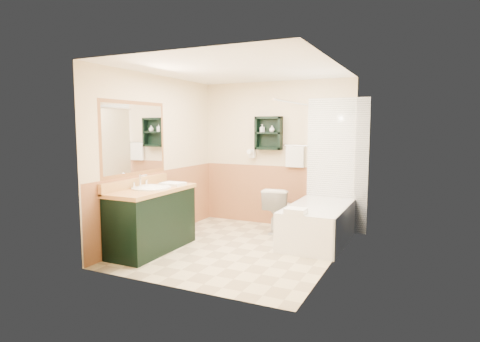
{
  "coord_description": "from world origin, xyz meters",
  "views": [
    {
      "loc": [
        2.31,
        -4.82,
        1.66
      ],
      "look_at": [
        -0.05,
        0.2,
        1.04
      ],
      "focal_mm": 30.0,
      "sensor_mm": 36.0,
      "label": 1
    }
  ],
  "objects_px": {
    "vanity_book": "(165,176)",
    "vanity": "(152,219)",
    "toilet": "(279,209)",
    "soap_bottle_a": "(262,130)",
    "hair_dryer": "(252,154)",
    "bathtub": "(318,224)",
    "soap_bottle_b": "(272,130)",
    "wall_shelf": "(268,133)"
  },
  "relations": [
    {
      "from": "bathtub",
      "to": "vanity_book",
      "type": "relative_size",
      "value": 7.52
    },
    {
      "from": "vanity",
      "to": "hair_dryer",
      "type": "bearing_deg",
      "value": 73.43
    },
    {
      "from": "toilet",
      "to": "vanity_book",
      "type": "height_order",
      "value": "vanity_book"
    },
    {
      "from": "toilet",
      "to": "vanity_book",
      "type": "distance_m",
      "value": 1.88
    },
    {
      "from": "hair_dryer",
      "to": "toilet",
      "type": "relative_size",
      "value": 0.34
    },
    {
      "from": "toilet",
      "to": "soap_bottle_a",
      "type": "xyz_separation_m",
      "value": [
        -0.42,
        0.29,
        1.25
      ]
    },
    {
      "from": "bathtub",
      "to": "soap_bottle_b",
      "type": "bearing_deg",
      "value": 145.93
    },
    {
      "from": "wall_shelf",
      "to": "bathtub",
      "type": "relative_size",
      "value": 0.37
    },
    {
      "from": "hair_dryer",
      "to": "vanity",
      "type": "xyz_separation_m",
      "value": [
        -0.59,
        -2.0,
        -0.78
      ]
    },
    {
      "from": "wall_shelf",
      "to": "hair_dryer",
      "type": "relative_size",
      "value": 2.29
    },
    {
      "from": "wall_shelf",
      "to": "vanity_book",
      "type": "height_order",
      "value": "wall_shelf"
    },
    {
      "from": "hair_dryer",
      "to": "vanity",
      "type": "height_order",
      "value": "hair_dryer"
    },
    {
      "from": "bathtub",
      "to": "toilet",
      "type": "distance_m",
      "value": 0.81
    },
    {
      "from": "bathtub",
      "to": "soap_bottle_b",
      "type": "height_order",
      "value": "soap_bottle_b"
    },
    {
      "from": "soap_bottle_a",
      "to": "wall_shelf",
      "type": "bearing_deg",
      "value": 2.63
    },
    {
      "from": "vanity",
      "to": "soap_bottle_a",
      "type": "height_order",
      "value": "soap_bottle_a"
    },
    {
      "from": "soap_bottle_a",
      "to": "soap_bottle_b",
      "type": "bearing_deg",
      "value": 0.0
    },
    {
      "from": "vanity",
      "to": "bathtub",
      "type": "bearing_deg",
      "value": 34.49
    },
    {
      "from": "soap_bottle_b",
      "to": "vanity_book",
      "type": "bearing_deg",
      "value": -128.05
    },
    {
      "from": "hair_dryer",
      "to": "soap_bottle_a",
      "type": "height_order",
      "value": "soap_bottle_a"
    },
    {
      "from": "hair_dryer",
      "to": "vanity_book",
      "type": "height_order",
      "value": "hair_dryer"
    },
    {
      "from": "hair_dryer",
      "to": "bathtub",
      "type": "bearing_deg",
      "value": -27.21
    },
    {
      "from": "vanity",
      "to": "soap_bottle_b",
      "type": "distance_m",
      "value": 2.49
    },
    {
      "from": "wall_shelf",
      "to": "hair_dryer",
      "type": "xyz_separation_m",
      "value": [
        -0.3,
        0.02,
        -0.35
      ]
    },
    {
      "from": "hair_dryer",
      "to": "toilet",
      "type": "distance_m",
      "value": 1.1
    },
    {
      "from": "bathtub",
      "to": "wall_shelf",
      "type": "bearing_deg",
      "value": 147.37
    },
    {
      "from": "toilet",
      "to": "bathtub",
      "type": "bearing_deg",
      "value": 149.57
    },
    {
      "from": "wall_shelf",
      "to": "toilet",
      "type": "relative_size",
      "value": 0.78
    },
    {
      "from": "vanity",
      "to": "soap_bottle_b",
      "type": "relative_size",
      "value": 11.98
    },
    {
      "from": "vanity",
      "to": "soap_bottle_a",
      "type": "xyz_separation_m",
      "value": [
        0.79,
        1.97,
        1.17
      ]
    },
    {
      "from": "vanity",
      "to": "toilet",
      "type": "bearing_deg",
      "value": 54.33
    },
    {
      "from": "wall_shelf",
      "to": "bathtub",
      "type": "height_order",
      "value": "wall_shelf"
    },
    {
      "from": "toilet",
      "to": "vanity_book",
      "type": "bearing_deg",
      "value": 35.81
    },
    {
      "from": "wall_shelf",
      "to": "soap_bottle_b",
      "type": "bearing_deg",
      "value": -4.6
    },
    {
      "from": "soap_bottle_a",
      "to": "bathtub",
      "type": "bearing_deg",
      "value": -29.87
    },
    {
      "from": "bathtub",
      "to": "soap_bottle_b",
      "type": "xyz_separation_m",
      "value": [
        -0.96,
        0.65,
        1.34
      ]
    },
    {
      "from": "wall_shelf",
      "to": "bathtub",
      "type": "distance_m",
      "value": 1.77
    },
    {
      "from": "wall_shelf",
      "to": "hair_dryer",
      "type": "distance_m",
      "value": 0.46
    },
    {
      "from": "vanity_book",
      "to": "vanity",
      "type": "bearing_deg",
      "value": -65.06
    },
    {
      "from": "vanity_book",
      "to": "soap_bottle_b",
      "type": "relative_size",
      "value": 1.8
    },
    {
      "from": "toilet",
      "to": "soap_bottle_a",
      "type": "height_order",
      "value": "soap_bottle_a"
    },
    {
      "from": "bathtub",
      "to": "soap_bottle_b",
      "type": "relative_size",
      "value": 13.54
    }
  ]
}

